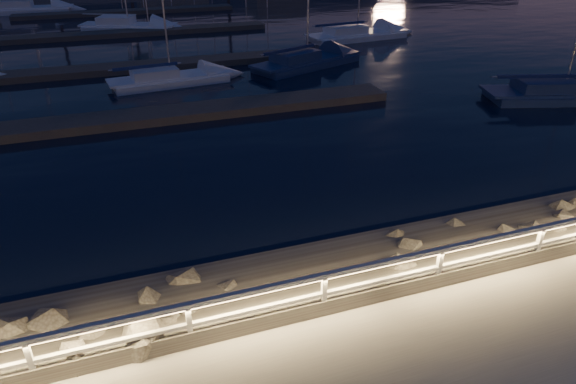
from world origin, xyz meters
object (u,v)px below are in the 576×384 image
guard_rail (278,294)px  sailboat_n (26,8)px  sailboat_c (305,61)px  sailboat_k (126,25)px  sailboat_d (560,92)px  sailboat_h (355,34)px  sailboat_g (167,78)px

guard_rail → sailboat_n: sailboat_n is taller
sailboat_c → sailboat_k: 20.05m
sailboat_d → sailboat_k: 34.98m
guard_rail → sailboat_h: bearing=61.2°
guard_rail → sailboat_g: 22.00m
sailboat_n → sailboat_g: bearing=-68.8°
sailboat_g → sailboat_h: bearing=20.8°
guard_rail → sailboat_c: 25.04m
sailboat_d → sailboat_g: size_ratio=1.18×
sailboat_d → sailboat_n: sailboat_n is taller
sailboat_d → sailboat_g: bearing=169.8°
sailboat_d → sailboat_h: bearing=117.0°
sailboat_d → sailboat_h: (-3.24, 18.17, 0.01)m
guard_rail → sailboat_h: size_ratio=3.01×
sailboat_c → sailboat_h: (7.08, 7.10, -0.00)m
guard_rail → sailboat_k: bearing=90.9°
sailboat_c → sailboat_k: (-10.15, 17.29, 0.00)m
sailboat_g → sailboat_k: (-1.11, 18.45, 0.04)m
sailboat_k → guard_rail: bearing=-65.9°
guard_rail → sailboat_d: sailboat_d is taller
guard_rail → sailboat_g: (0.48, 21.98, -0.98)m
guard_rail → sailboat_c: size_ratio=3.20×
sailboat_d → sailboat_k: sailboat_d is taller
sailboat_c → guard_rail: bearing=-134.8°
sailboat_k → sailboat_n: bearing=147.4°
guard_rail → sailboat_d: (19.85, 12.07, -0.96)m
sailboat_c → sailboat_d: (10.32, -11.07, -0.01)m
sailboat_c → sailboat_n: (-19.35, 30.82, 0.05)m
sailboat_h → sailboat_g: bearing=-159.6°
guard_rail → sailboat_g: size_ratio=3.67×
guard_rail → sailboat_c: bearing=67.6°
sailboat_h → sailboat_k: sailboat_h is taller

